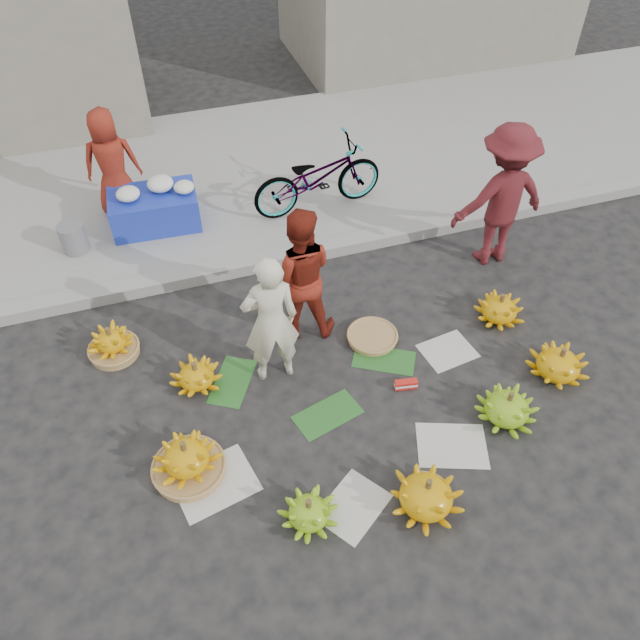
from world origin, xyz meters
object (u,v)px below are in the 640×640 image
object	(u,v)px
banana_bunch_0	(187,460)
banana_bunch_4	(559,363)
vendor_cream	(271,321)
bicycle	(318,177)
flower_table	(155,207)

from	to	relation	value
banana_bunch_0	banana_bunch_4	xyz separation A→B (m)	(3.81, -0.03, -0.02)
banana_bunch_0	vendor_cream	xyz separation A→B (m)	(1.04, 0.90, 0.57)
banana_bunch_0	bicycle	xyz separation A→B (m)	(2.33, 3.44, 0.39)
banana_bunch_0	flower_table	world-z (taller)	flower_table
banana_bunch_0	bicycle	bearing A→B (deg)	55.86
vendor_cream	flower_table	size ratio (longest dim) A/B	1.35
bicycle	flower_table	bearing A→B (deg)	77.61
vendor_cream	flower_table	bearing A→B (deg)	-72.47
banana_bunch_4	bicycle	size ratio (longest dim) A/B	0.43
banana_bunch_4	flower_table	bearing A→B (deg)	133.61
vendor_cream	bicycle	bearing A→B (deg)	-115.34
flower_table	bicycle	size ratio (longest dim) A/B	0.64
vendor_cream	bicycle	world-z (taller)	vendor_cream
bicycle	vendor_cream	bearing A→B (deg)	148.34
banana_bunch_0	vendor_cream	size ratio (longest dim) A/B	0.42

